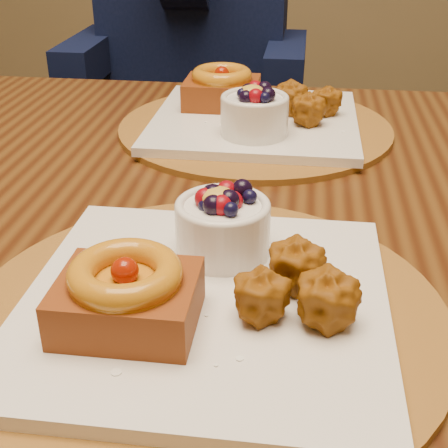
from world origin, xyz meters
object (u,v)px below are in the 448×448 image
(place_setting_near, at_px, (204,291))
(place_setting_far, at_px, (253,115))
(dining_table, at_px, (237,257))
(chair_far, at_px, (193,148))

(place_setting_near, bearing_deg, place_setting_far, 90.06)
(place_setting_near, relative_size, place_setting_far, 1.00)
(dining_table, xyz_separation_m, chair_far, (-0.20, 0.83, -0.19))
(dining_table, relative_size, chair_far, 1.83)
(place_setting_far, bearing_deg, dining_table, -89.34)
(place_setting_far, relative_size, chair_far, 0.43)
(place_setting_near, relative_size, chair_far, 0.43)
(place_setting_near, distance_m, place_setting_far, 0.43)
(dining_table, bearing_deg, place_setting_far, 90.66)
(dining_table, distance_m, place_setting_far, 0.24)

